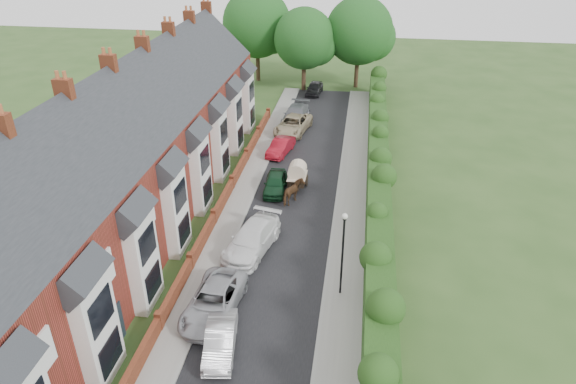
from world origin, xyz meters
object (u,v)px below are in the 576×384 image
Objects in this scene: car_red at (281,147)px; horse at (293,193)px; car_beige at (293,125)px; lamppost at (343,244)px; car_green at (275,183)px; car_silver_a at (220,340)px; car_white at (252,239)px; car_black at (314,88)px; car_silver_b at (214,301)px; car_grey at (296,115)px; horse_cart at (297,174)px.

horse is (2.25, -8.28, 0.20)m from car_red.
car_red is at bearing -84.37° from car_beige.
car_green is (-5.48, 11.11, -2.62)m from lamppost.
car_silver_a is 8.30m from car_white.
car_black is (0.79, 11.79, -0.09)m from car_beige.
car_silver_b is at bearing -85.52° from car_white.
horse reaches higher than car_red.
car_red is 7.61m from car_grey.
lamppost is at bearing -76.54° from car_black.
car_grey is (0.52, 27.80, 0.07)m from car_silver_b.
car_green is 23.50m from car_black.
car_black is at bearing 101.00° from car_white.
car_red is (0.23, 20.20, -0.08)m from car_silver_b.
car_black is at bearing 85.18° from car_green.
lamppost is at bearing 24.51° from car_silver_b.
horse is at bearing -72.02° from car_beige.
car_black is (0.88, 9.20, -0.12)m from car_grey.
horse_cart reaches higher than car_silver_b.
lamppost is 1.30× the size of car_green.
car_black reaches higher than car_red.
car_red reaches higher than car_silver_a.
car_silver_b is at bearing -100.00° from horse_cart.
horse_cart is (1.08, -22.91, 0.60)m from car_black.
car_grey is 1.78× the size of horse_cart.
lamppost is 12.66m from car_green.
car_grey is at bearing 101.98° from car_beige.
car_white reaches higher than car_beige.
car_green is 0.72× the size of car_grey.
car_silver_a is 27.71m from car_beige.
car_white is 1.38× the size of car_green.
car_grey reaches higher than car_silver_a.
car_white is 14.41m from car_red.
horse_cart is (1.96, -13.71, 0.48)m from car_grey.
car_white is 2.73× the size of horse.
car_white reaches higher than car_silver_a.
car_grey is at bearing -90.23° from car_black.
car_beige is 1.39× the size of car_black.
car_grey is at bearing 87.95° from car_green.
car_silver_b is 14.31m from horse_cart.
lamppost is 0.94× the size of car_white.
car_red is 6.54m from horse_cart.
horse is (1.08, -25.08, 0.17)m from car_black.
car_beige is at bearing 97.47° from car_red.
lamppost reaches higher than car_black.
car_white is at bearing 86.32° from car_silver_b.
car_white reaches higher than car_red.
lamppost is 26.19m from car_grey.
lamppost is 23.67m from car_beige.
car_beige is at bearing 99.56° from horse_cart.
car_silver_a is 0.71× the size of car_white.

